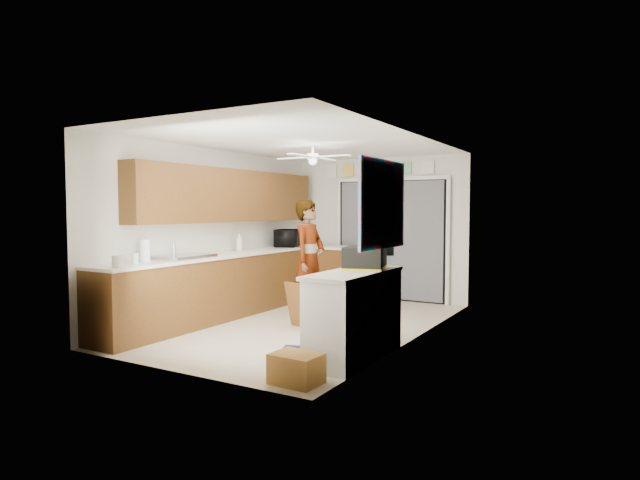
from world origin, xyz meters
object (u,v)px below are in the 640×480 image
at_px(microwave, 288,238).
at_px(suitcase, 365,257).
at_px(soap_bottle, 239,241).
at_px(paper_towel_roll, 145,251).
at_px(navy_crate, 298,358).
at_px(dog, 333,306).
at_px(cardboard_box, 296,369).
at_px(man, 309,259).

xyz_separation_m(microwave, suitcase, (2.58, -2.36, -0.03)).
bearing_deg(soap_bottle, paper_towel_roll, -87.66).
bearing_deg(suitcase, soap_bottle, 139.00).
relative_size(navy_crate, dog, 0.58).
bearing_deg(dog, paper_towel_roll, -154.27).
height_order(soap_bottle, paper_towel_roll, soap_bottle).
relative_size(cardboard_box, dog, 0.81).
distance_m(paper_towel_roll, navy_crate, 2.58).
relative_size(soap_bottle, navy_crate, 0.92).
xyz_separation_m(soap_bottle, cardboard_box, (2.71, -2.58, -0.95)).
height_order(soap_bottle, dog, soap_bottle).
distance_m(paper_towel_roll, dog, 2.67).
relative_size(soap_bottle, dog, 0.54).
height_order(suitcase, navy_crate, suitcase).
bearing_deg(cardboard_box, soap_bottle, 136.40).
height_order(paper_towel_roll, dog, paper_towel_roll).
distance_m(microwave, cardboard_box, 4.55).
bearing_deg(suitcase, dog, 114.71).
xyz_separation_m(navy_crate, man, (-1.19, 2.19, 0.77)).
distance_m(microwave, navy_crate, 4.09).
xyz_separation_m(soap_bottle, paper_towel_roll, (0.08, -1.98, -0.01)).
relative_size(microwave, man, 0.32).
relative_size(soap_bottle, cardboard_box, 0.66).
relative_size(cardboard_box, navy_crate, 1.39).
distance_m(paper_towel_roll, suitcase, 2.79).
bearing_deg(microwave, paper_towel_roll, 159.03).
bearing_deg(cardboard_box, paper_towel_roll, 167.11).
relative_size(soap_bottle, suitcase, 0.52).
height_order(soap_bottle, suitcase, soap_bottle).
relative_size(paper_towel_roll, navy_crate, 0.88).
distance_m(soap_bottle, navy_crate, 3.42).
xyz_separation_m(suitcase, navy_crate, (-0.32, -0.90, -0.96)).
bearing_deg(man, suitcase, -131.65).
height_order(paper_towel_roll, cardboard_box, paper_towel_roll).
xyz_separation_m(paper_towel_roll, dog, (1.61, 1.95, -0.86)).
distance_m(microwave, soap_bottle, 1.12).
distance_m(paper_towel_roll, man, 2.34).
height_order(suitcase, dog, suitcase).
xyz_separation_m(navy_crate, dog, (-0.77, 2.14, 0.12)).
bearing_deg(suitcase, paper_towel_roll, 178.28).
xyz_separation_m(paper_towel_roll, man, (1.19, 2.00, -0.21)).
height_order(paper_towel_roll, man, man).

